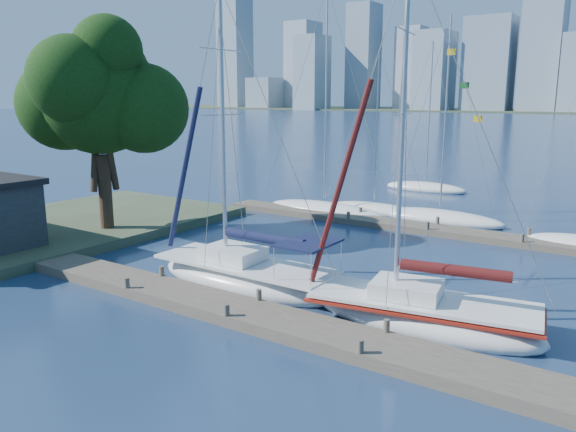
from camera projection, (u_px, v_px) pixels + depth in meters
The scene contains 11 objects.
ground at pixel (244, 318), 19.67m from camera, with size 700.00×700.00×0.00m, color #162949.
near_dock at pixel (244, 313), 19.63m from camera, with size 26.00×2.00×0.40m, color #443C31.
far_dock at pixel (450, 232), 31.48m from camera, with size 30.00×1.80×0.36m, color #443C31.
shore at pixel (39, 231), 31.38m from camera, with size 12.00×22.00×0.50m, color #38472D.
tree at pixel (98, 92), 29.55m from camera, with size 8.73×7.97×11.65m.
sailboat_navy at pixel (245, 264), 22.83m from camera, with size 8.52×2.81×12.36m.
sailboat_maroon at pixel (422, 298), 18.85m from camera, with size 8.40×3.96×12.62m.
bg_boat_0 at pixel (324, 209), 37.40m from camera, with size 8.85×4.28×14.67m.
bg_boat_1 at pixel (374, 209), 37.50m from camera, with size 6.97×3.01×10.84m.
bg_boat_2 at pixel (440, 218), 34.84m from camera, with size 8.21×5.28×12.63m.
bg_boat_6 at pixel (426, 188), 46.42m from camera, with size 7.01×2.89×12.26m.
Camera 1 is at (11.67, -14.42, 7.60)m, focal length 35.00 mm.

